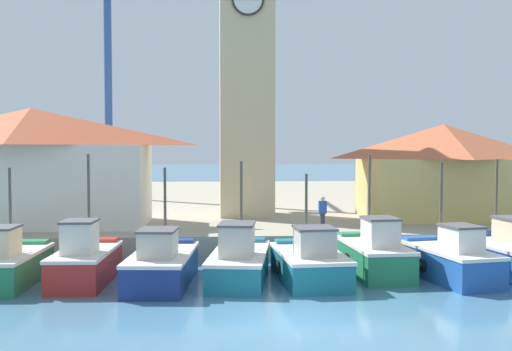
{
  "coord_description": "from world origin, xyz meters",
  "views": [
    {
      "loc": [
        -1.98,
        -16.01,
        4.78
      ],
      "look_at": [
        -0.13,
        10.81,
        3.5
      ],
      "focal_mm": 42.0,
      "sensor_mm": 36.0,
      "label": 1
    }
  ],
  "objects_px": {
    "fishing_boat_mid_right": "(374,254)",
    "fishing_boat_center": "(310,262)",
    "warehouse_left": "(32,165)",
    "dock_worker_near_tower": "(322,214)",
    "fishing_boat_right_outer": "(505,253)",
    "warehouse_right": "(443,170)",
    "fishing_boat_left_outer": "(85,261)",
    "fishing_boat_left_inner": "(162,264)",
    "fishing_boat_mid_left": "(239,261)",
    "port_crane_near": "(109,92)",
    "clock_tower": "(246,57)",
    "fishing_boat_far_left": "(5,264)",
    "fishing_boat_right_inner": "(449,260)"
  },
  "relations": [
    {
      "from": "fishing_boat_far_left",
      "to": "port_crane_near",
      "type": "relative_size",
      "value": 0.22
    },
    {
      "from": "fishing_boat_left_inner",
      "to": "fishing_boat_mid_left",
      "type": "bearing_deg",
      "value": 9.2
    },
    {
      "from": "fishing_boat_right_inner",
      "to": "fishing_boat_right_outer",
      "type": "distance_m",
      "value": 2.8
    },
    {
      "from": "fishing_boat_left_outer",
      "to": "fishing_boat_mid_right",
      "type": "distance_m",
      "value": 10.51
    },
    {
      "from": "fishing_boat_left_inner",
      "to": "fishing_boat_center",
      "type": "xyz_separation_m",
      "value": [
        5.19,
        0.07,
        -0.01
      ]
    },
    {
      "from": "warehouse_right",
      "to": "fishing_boat_far_left",
      "type": "bearing_deg",
      "value": -153.67
    },
    {
      "from": "fishing_boat_left_inner",
      "to": "fishing_boat_right_outer",
      "type": "bearing_deg",
      "value": 4.74
    },
    {
      "from": "clock_tower",
      "to": "fishing_boat_mid_right",
      "type": "bearing_deg",
      "value": -68.6
    },
    {
      "from": "dock_worker_near_tower",
      "to": "fishing_boat_right_inner",
      "type": "bearing_deg",
      "value": -51.37
    },
    {
      "from": "clock_tower",
      "to": "warehouse_left",
      "type": "bearing_deg",
      "value": -161.59
    },
    {
      "from": "fishing_boat_mid_right",
      "to": "fishing_boat_center",
      "type": "bearing_deg",
      "value": -159.26
    },
    {
      "from": "fishing_boat_left_outer",
      "to": "dock_worker_near_tower",
      "type": "relative_size",
      "value": 2.79
    },
    {
      "from": "fishing_boat_left_outer",
      "to": "fishing_boat_center",
      "type": "relative_size",
      "value": 0.98
    },
    {
      "from": "warehouse_right",
      "to": "clock_tower",
      "type": "bearing_deg",
      "value": 169.64
    },
    {
      "from": "fishing_boat_far_left",
      "to": "fishing_boat_mid_left",
      "type": "height_order",
      "value": "fishing_boat_mid_left"
    },
    {
      "from": "port_crane_near",
      "to": "fishing_boat_mid_left",
      "type": "bearing_deg",
      "value": -69.86
    },
    {
      "from": "port_crane_near",
      "to": "fishing_boat_center",
      "type": "bearing_deg",
      "value": -65.01
    },
    {
      "from": "clock_tower",
      "to": "warehouse_left",
      "type": "relative_size",
      "value": 1.59
    },
    {
      "from": "fishing_boat_mid_left",
      "to": "dock_worker_near_tower",
      "type": "height_order",
      "value": "fishing_boat_mid_left"
    },
    {
      "from": "fishing_boat_right_outer",
      "to": "fishing_boat_left_inner",
      "type": "bearing_deg",
      "value": -175.26
    },
    {
      "from": "fishing_boat_far_left",
      "to": "fishing_boat_mid_right",
      "type": "xyz_separation_m",
      "value": [
        13.22,
        0.7,
        0.04
      ]
    },
    {
      "from": "fishing_boat_left_inner",
      "to": "fishing_boat_mid_left",
      "type": "distance_m",
      "value": 2.74
    },
    {
      "from": "fishing_boat_left_outer",
      "to": "fishing_boat_center",
      "type": "bearing_deg",
      "value": -2.38
    },
    {
      "from": "fishing_boat_far_left",
      "to": "clock_tower",
      "type": "xyz_separation_m",
      "value": [
        9.02,
        11.43,
        8.91
      ]
    },
    {
      "from": "dock_worker_near_tower",
      "to": "fishing_boat_mid_right",
      "type": "bearing_deg",
      "value": -70.76
    },
    {
      "from": "fishing_boat_mid_left",
      "to": "fishing_boat_center",
      "type": "distance_m",
      "value": 2.52
    },
    {
      "from": "fishing_boat_far_left",
      "to": "clock_tower",
      "type": "bearing_deg",
      "value": 51.73
    },
    {
      "from": "fishing_boat_right_outer",
      "to": "warehouse_right",
      "type": "xyz_separation_m",
      "value": [
        1.01,
        8.83,
        2.84
      ]
    },
    {
      "from": "fishing_boat_center",
      "to": "fishing_boat_far_left",
      "type": "bearing_deg",
      "value": 178.52
    },
    {
      "from": "fishing_boat_far_left",
      "to": "fishing_boat_mid_left",
      "type": "relative_size",
      "value": 0.82
    },
    {
      "from": "fishing_boat_left_inner",
      "to": "fishing_boat_mid_left",
      "type": "height_order",
      "value": "fishing_boat_mid_left"
    },
    {
      "from": "fishing_boat_right_outer",
      "to": "clock_tower",
      "type": "xyz_separation_m",
      "value": [
        -9.27,
        10.71,
        8.89
      ]
    },
    {
      "from": "warehouse_left",
      "to": "dock_worker_near_tower",
      "type": "distance_m",
      "value": 13.98
    },
    {
      "from": "fishing_boat_left_inner",
      "to": "fishing_boat_right_inner",
      "type": "xyz_separation_m",
      "value": [
        10.25,
        0.01,
        0.02
      ]
    },
    {
      "from": "fishing_boat_center",
      "to": "dock_worker_near_tower",
      "type": "bearing_deg",
      "value": 74.4
    },
    {
      "from": "fishing_boat_far_left",
      "to": "fishing_boat_right_outer",
      "type": "distance_m",
      "value": 18.31
    },
    {
      "from": "fishing_boat_left_outer",
      "to": "dock_worker_near_tower",
      "type": "xyz_separation_m",
      "value": [
        9.21,
        4.32,
        1.12
      ]
    },
    {
      "from": "fishing_boat_left_outer",
      "to": "fishing_boat_mid_left",
      "type": "relative_size",
      "value": 0.84
    },
    {
      "from": "fishing_boat_left_outer",
      "to": "port_crane_near",
      "type": "bearing_deg",
      "value": 97.65
    },
    {
      "from": "port_crane_near",
      "to": "clock_tower",
      "type": "bearing_deg",
      "value": -51.88
    },
    {
      "from": "port_crane_near",
      "to": "dock_worker_near_tower",
      "type": "distance_m",
      "value": 23.75
    },
    {
      "from": "fishing_boat_left_outer",
      "to": "fishing_boat_right_outer",
      "type": "xyz_separation_m",
      "value": [
        15.56,
        0.67,
        -0.03
      ]
    },
    {
      "from": "fishing_boat_left_inner",
      "to": "warehouse_right",
      "type": "height_order",
      "value": "warehouse_right"
    },
    {
      "from": "fishing_boat_center",
      "to": "fishing_boat_left_outer",
      "type": "bearing_deg",
      "value": 177.62
    },
    {
      "from": "dock_worker_near_tower",
      "to": "fishing_boat_right_outer",
      "type": "bearing_deg",
      "value": -29.9
    },
    {
      "from": "fishing_boat_right_outer",
      "to": "fishing_boat_mid_left",
      "type": "bearing_deg",
      "value": -176.46
    },
    {
      "from": "clock_tower",
      "to": "port_crane_near",
      "type": "bearing_deg",
      "value": 128.12
    },
    {
      "from": "fishing_boat_mid_right",
      "to": "warehouse_left",
      "type": "height_order",
      "value": "warehouse_left"
    },
    {
      "from": "fishing_boat_left_outer",
      "to": "warehouse_left",
      "type": "bearing_deg",
      "value": 117.68
    },
    {
      "from": "warehouse_right",
      "to": "fishing_boat_mid_right",
      "type": "bearing_deg",
      "value": -124.49
    }
  ]
}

